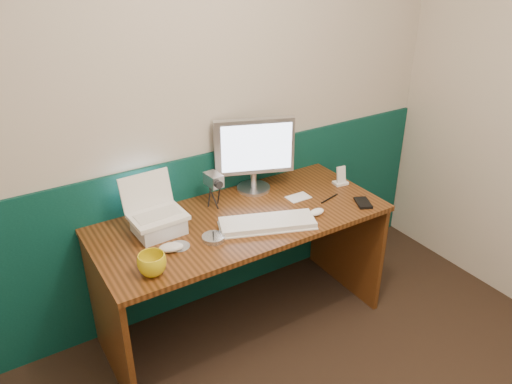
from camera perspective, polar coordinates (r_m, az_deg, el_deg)
back_wall at (r=2.75m, az=-8.31°, el=8.74°), size 3.50×0.04×2.50m
wainscot at (r=3.06m, az=-7.28°, el=-4.75°), size 3.48×0.02×1.00m
desk at (r=2.92m, az=-1.57°, el=-9.28°), size 1.60×0.70×0.75m
laptop_riser at (r=2.60m, az=-11.05°, el=-3.76°), size 0.24×0.21×0.08m
laptop at (r=2.53m, az=-11.36°, el=-0.78°), size 0.28×0.22×0.23m
monitor at (r=2.90m, az=-0.30°, el=4.39°), size 0.48×0.29×0.46m
keyboard at (r=2.62m, az=1.30°, el=-3.63°), size 0.52×0.33×0.03m
mouse_right at (r=2.75m, az=6.95°, el=-2.28°), size 0.10×0.07×0.03m
mouse_left at (r=2.46m, az=-9.68°, el=-6.24°), size 0.14×0.11×0.04m
mug at (r=2.30m, az=-11.79°, el=-8.09°), size 0.14×0.14×0.10m
camcorder at (r=2.78m, az=-4.82°, el=-0.02°), size 0.09×0.12×0.18m
cd_spindle at (r=2.52m, az=-4.88°, el=-5.26°), size 0.12×0.12×0.02m
cd_loose_a at (r=2.50m, az=-8.80°, el=-6.14°), size 0.11×0.11×0.00m
pen at (r=2.92m, az=8.40°, el=-0.73°), size 0.15×0.05×0.01m
papers at (r=2.92m, az=4.87°, el=-0.61°), size 0.14×0.09×0.00m
dock at (r=3.11m, az=9.62°, el=1.04°), size 0.09×0.07×0.02m
music_player at (r=3.08m, az=9.70°, el=2.00°), size 0.06×0.04×0.10m
pda at (r=2.90m, az=12.14°, el=-1.21°), size 0.12×0.15×0.01m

